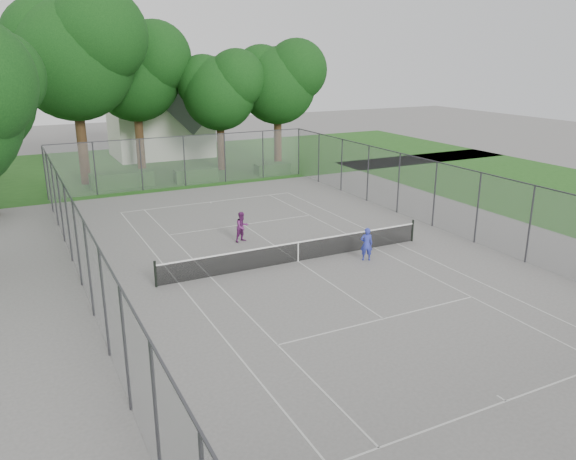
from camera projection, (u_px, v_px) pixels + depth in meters
name	position (u px, v px, depth m)	size (l,w,h in m)	color
ground	(298.00, 262.00, 25.08)	(120.00, 120.00, 0.00)	slate
grass_far	(154.00, 165.00, 47.23)	(60.00, 20.00, 0.00)	#1E4E16
court_markings	(298.00, 261.00, 25.08)	(11.03, 23.83, 0.01)	beige
tennis_net	(298.00, 251.00, 24.93)	(12.87, 0.10, 1.10)	black
perimeter_fence	(298.00, 223.00, 24.54)	(18.08, 34.08, 3.52)	#38383D
tree_far_left	(74.00, 50.00, 37.50)	(9.25, 8.44, 13.29)	#3A2515
tree_far_midleft	(136.00, 68.00, 42.92)	(7.94, 7.25, 11.42)	#3A2515
tree_far_midright	(220.00, 88.00, 43.36)	(6.50, 5.94, 9.35)	#3A2515
tree_far_right	(279.00, 79.00, 45.02)	(7.05, 6.44, 10.14)	#3A2515
hedge_left	(122.00, 180.00, 39.07)	(4.22, 1.27, 1.06)	#1E4C18
hedge_mid	(196.00, 175.00, 40.68)	(3.12, 0.89, 0.98)	#1E4C18
hedge_right	(272.00, 168.00, 43.52)	(2.74, 1.00, 0.82)	#1E4C18
house	(159.00, 109.00, 50.24)	(8.35, 6.47, 10.39)	silver
girl_player	(367.00, 244.00, 25.05)	(0.55, 0.36, 1.52)	#2F39B0
woman_player	(242.00, 227.00, 27.56)	(0.74, 0.57, 1.51)	#6C2468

